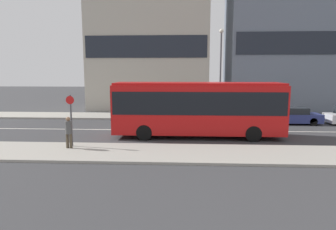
% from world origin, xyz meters
% --- Properties ---
extents(ground_plane, '(120.00, 120.00, 0.00)m').
position_xyz_m(ground_plane, '(0.00, 0.00, 0.00)').
color(ground_plane, '#3A3A3D').
extents(sidewalk_near, '(44.00, 3.50, 0.13)m').
position_xyz_m(sidewalk_near, '(0.00, -6.25, 0.07)').
color(sidewalk_near, '#A39E93').
rests_on(sidewalk_near, ground_plane).
extents(sidewalk_far, '(44.00, 3.50, 0.13)m').
position_xyz_m(sidewalk_far, '(0.00, 6.25, 0.07)').
color(sidewalk_far, '#A39E93').
rests_on(sidewalk_far, ground_plane).
extents(lane_centerline, '(41.80, 0.16, 0.01)m').
position_xyz_m(lane_centerline, '(0.00, 0.00, 0.00)').
color(lane_centerline, silver).
rests_on(lane_centerline, ground_plane).
extents(city_bus, '(10.60, 2.60, 3.47)m').
position_xyz_m(city_bus, '(4.82, -2.04, 1.99)').
color(city_bus, red).
rests_on(city_bus, ground_plane).
extents(parked_car_0, '(4.17, 1.75, 1.32)m').
position_xyz_m(parked_car_0, '(12.64, 3.25, 0.63)').
color(parked_car_0, navy).
rests_on(parked_car_0, ground_plane).
extents(pedestrian_near_stop, '(0.35, 0.34, 1.67)m').
position_xyz_m(pedestrian_near_stop, '(-2.11, -5.76, 1.08)').
color(pedestrian_near_stop, '#4C4233').
rests_on(pedestrian_near_stop, sidewalk_near).
extents(bus_stop_sign, '(0.44, 0.12, 2.79)m').
position_xyz_m(bus_stop_sign, '(-2.11, -5.34, 1.76)').
color(bus_stop_sign, '#4C4C51').
rests_on(bus_stop_sign, sidewalk_near).
extents(street_lamp, '(0.36, 0.36, 7.61)m').
position_xyz_m(street_lamp, '(7.09, 5.46, 4.71)').
color(street_lamp, '#4C4C51').
rests_on(street_lamp, sidewalk_far).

